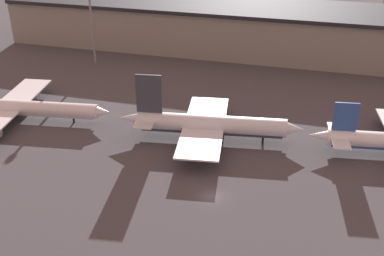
# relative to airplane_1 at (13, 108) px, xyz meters

# --- Properties ---
(ground) EXTENTS (600.00, 600.00, 0.00)m
(ground) POSITION_rel_airplane_1_xyz_m (54.21, -18.84, -3.11)
(ground) COLOR #423F44
(terminal_building) EXTENTS (179.72, 28.85, 15.47)m
(terminal_building) POSITION_rel_airplane_1_xyz_m (54.21, 66.92, 4.67)
(terminal_building) COLOR gray
(terminal_building) RESTS_ON ground
(airplane_1) EXTENTS (48.18, 37.50, 11.36)m
(airplane_1) POSITION_rel_airplane_1_xyz_m (0.00, 0.00, 0.00)
(airplane_1) COLOR silver
(airplane_1) RESTS_ON ground
(airplane_2) EXTENTS (41.58, 31.12, 14.98)m
(airplane_2) POSITION_rel_airplane_1_xyz_m (48.40, 2.55, 0.62)
(airplane_2) COLOR silver
(airplane_2) RESTS_ON ground
(lamp_post_0) EXTENTS (1.80, 1.80, 25.27)m
(lamp_post_0) POSITION_rel_airplane_1_xyz_m (1.90, 41.52, 12.94)
(lamp_post_0) COLOR slate
(lamp_post_0) RESTS_ON ground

